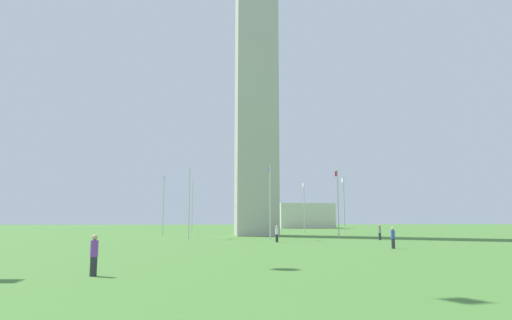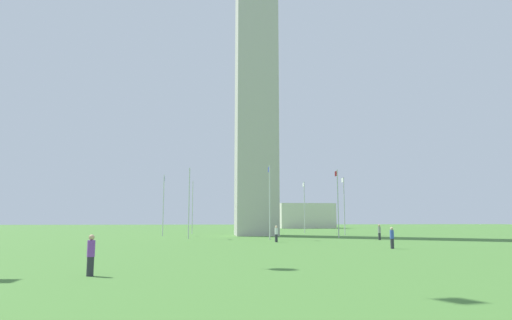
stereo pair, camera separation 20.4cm
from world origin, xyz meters
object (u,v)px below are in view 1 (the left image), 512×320
Objects in this scene: flagpole_sw at (338,200)px; person_blue_shirt at (393,238)px; flagpole_s at (270,199)px; person_purple_shirt at (94,255)px; flagpole_w at (344,203)px; flagpole_se at (189,200)px; flagpole_e at (163,202)px; flagpole_ne at (192,205)px; distant_building at (299,216)px; obelisk_monument at (256,56)px; flagpole_n at (247,206)px; person_gray_shirt at (380,232)px; flagpole_nw at (304,205)px; person_white_shirt at (277,234)px.

flagpole_sw reaches higher than person_blue_shirt.
flagpole_s is 5.03× the size of person_purple_shirt.
flagpole_w is at bearing 16.36° from person_purple_shirt.
flagpole_e is at bearing 22.50° from flagpole_se.
flagpole_ne reaches higher than distant_building.
flagpole_e reaches higher than person_purple_shirt.
obelisk_monument is at bearing 45.17° from flagpole_sw.
distant_building is at bearing -30.90° from flagpole_ne.
flagpole_ne is at bearing 43.20° from person_purple_shirt.
flagpole_se is (-22.86, 9.47, 0.00)m from flagpole_n.
person_purple_shirt is 1.00× the size of person_blue_shirt.
flagpole_e is 1.00× the size of flagpole_w.
flagpole_ne is 33.37m from person_gray_shirt.
flagpole_s is at bearing -157.50° from flagpole_ne.
flagpole_se is 5.03× the size of person_purple_shirt.
obelisk_monument is 6.25× the size of flagpole_nw.
flagpole_n is 5.03× the size of person_blue_shirt.
flagpole_s is 5.03× the size of person_blue_shirt.
flagpole_w is at bearing -2.76° from person_blue_shirt.
flagpole_s is 1.00× the size of flagpole_sw.
person_white_shirt is at bearing 178.94° from flagpole_s.
flagpole_w is (-0.00, -26.78, 0.00)m from flagpole_e.
person_purple_shirt is at bearing 175.14° from flagpole_se.
flagpole_nw is (18.93, -0.00, 0.00)m from flagpole_sw.
person_purple_shirt is (-35.31, 3.00, -3.90)m from flagpole_se.
person_white_shirt is at bearing -134.10° from flagpole_se.
flagpole_nw is 4.92× the size of person_gray_shirt.
flagpole_n is 1.00× the size of flagpole_e.
flagpole_se is (-18.93, 0.00, 0.00)m from flagpole_ne.
flagpole_sw is 0.37× the size of distant_building.
flagpole_n is at bearing -25.59° from person_gray_shirt.
person_purple_shirt is 25.03m from person_blue_shirt.
flagpole_e is (-9.47, 3.92, 0.00)m from flagpole_ne.
flagpole_s is at bearing 164.85° from distant_building.
person_white_shirt is at bearing 179.83° from flagpole_n.
flagpole_ne is at bearing 22.50° from flagpole_s.
flagpole_e and flagpole_sw have the same top height.
flagpole_nw is at bearing -15.79° from person_white_shirt.
flagpole_s is (-3.92, -9.47, 0.00)m from flagpole_se.
flagpole_e reaches higher than distant_building.
obelisk_monument is at bearing 135.17° from flagpole_nw.
flagpole_w is at bearing -135.00° from flagpole_n.
person_white_shirt is (-9.08, 9.56, -3.91)m from flagpole_sw.
person_gray_shirt is 0.08× the size of distant_building.
flagpole_nw is at bearing -42.14° from person_gray_shirt.
flagpole_se is at bearing 41.50° from person_purple_shirt.
distant_building is (47.77, -28.59, -1.55)m from flagpole_ne.
person_purple_shirt is at bearing 149.99° from flagpole_w.
person_purple_shirt reaches higher than person_blue_shirt.
flagpole_se is 0.37× the size of distant_building.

